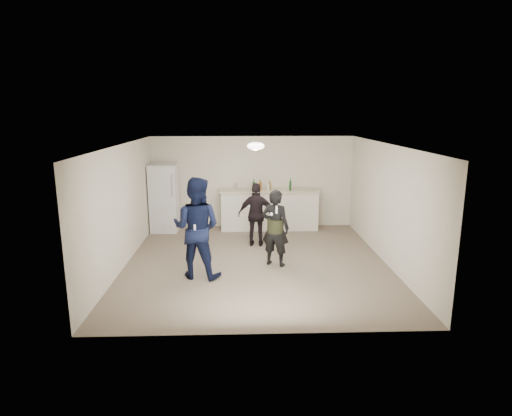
{
  "coord_description": "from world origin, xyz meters",
  "views": [
    {
      "loc": [
        -0.31,
        -8.64,
        3.15
      ],
      "look_at": [
        0.0,
        0.2,
        1.15
      ],
      "focal_mm": 30.0,
      "sensor_mm": 36.0,
      "label": 1
    }
  ],
  "objects_px": {
    "counter": "(269,210)",
    "shaker": "(236,186)",
    "man": "(197,228)",
    "spectator": "(257,215)",
    "woman": "(275,228)",
    "fridge": "(164,198)"
  },
  "relations": [
    {
      "from": "shaker",
      "to": "fridge",
      "type": "bearing_deg",
      "value": -174.86
    },
    {
      "from": "shaker",
      "to": "spectator",
      "type": "height_order",
      "value": "spectator"
    },
    {
      "from": "shaker",
      "to": "man",
      "type": "height_order",
      "value": "man"
    },
    {
      "from": "fridge",
      "to": "shaker",
      "type": "xyz_separation_m",
      "value": [
        1.91,
        0.17,
        0.28
      ]
    },
    {
      "from": "man",
      "to": "spectator",
      "type": "height_order",
      "value": "man"
    },
    {
      "from": "counter",
      "to": "shaker",
      "type": "bearing_deg",
      "value": 173.56
    },
    {
      "from": "fridge",
      "to": "woman",
      "type": "bearing_deg",
      "value": -44.93
    },
    {
      "from": "man",
      "to": "woman",
      "type": "bearing_deg",
      "value": -144.95
    },
    {
      "from": "counter",
      "to": "man",
      "type": "distance_m",
      "value": 3.79
    },
    {
      "from": "fridge",
      "to": "man",
      "type": "relative_size",
      "value": 0.92
    },
    {
      "from": "fridge",
      "to": "man",
      "type": "xyz_separation_m",
      "value": [
        1.2,
        -3.33,
        0.08
      ]
    },
    {
      "from": "shaker",
      "to": "man",
      "type": "bearing_deg",
      "value": -101.57
    },
    {
      "from": "man",
      "to": "spectator",
      "type": "bearing_deg",
      "value": -107.73
    },
    {
      "from": "fridge",
      "to": "spectator",
      "type": "bearing_deg",
      "value": -30.02
    },
    {
      "from": "counter",
      "to": "spectator",
      "type": "bearing_deg",
      "value": -105.15
    },
    {
      "from": "counter",
      "to": "spectator",
      "type": "relative_size",
      "value": 1.71
    },
    {
      "from": "counter",
      "to": "shaker",
      "type": "distance_m",
      "value": 1.12
    },
    {
      "from": "counter",
      "to": "spectator",
      "type": "height_order",
      "value": "spectator"
    },
    {
      "from": "man",
      "to": "spectator",
      "type": "xyz_separation_m",
      "value": [
        1.22,
        1.93,
        -0.22
      ]
    },
    {
      "from": "spectator",
      "to": "woman",
      "type": "bearing_deg",
      "value": 110.69
    },
    {
      "from": "shaker",
      "to": "man",
      "type": "relative_size",
      "value": 0.09
    },
    {
      "from": "counter",
      "to": "shaker",
      "type": "xyz_separation_m",
      "value": [
        -0.9,
        0.1,
        0.65
      ]
    }
  ]
}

